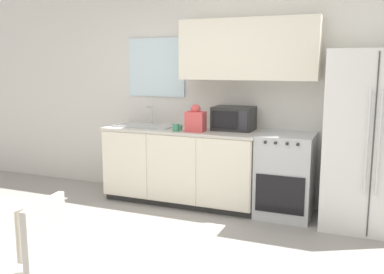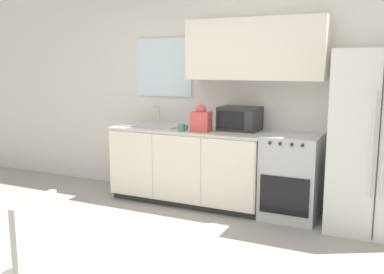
% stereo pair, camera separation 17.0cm
% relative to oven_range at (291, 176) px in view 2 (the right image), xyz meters
% --- Properties ---
extents(wall_back, '(12.00, 0.38, 2.70)m').
position_rel_oven_range_xyz_m(wall_back, '(-0.85, 0.31, 0.97)').
color(wall_back, silver).
rests_on(wall_back, ground_plane).
extents(kitchen_counter, '(1.86, 0.67, 0.90)m').
position_rel_oven_range_xyz_m(kitchen_counter, '(-1.22, -0.01, 0.00)').
color(kitchen_counter, '#333333').
rests_on(kitchen_counter, ground_plane).
extents(oven_range, '(0.59, 0.64, 0.91)m').
position_rel_oven_range_xyz_m(oven_range, '(0.00, 0.00, 0.00)').
color(oven_range, '#B7BABC').
rests_on(oven_range, ground_plane).
extents(refrigerator, '(0.91, 0.73, 1.79)m').
position_rel_oven_range_xyz_m(refrigerator, '(0.85, -0.04, 0.44)').
color(refrigerator, silver).
rests_on(refrigerator, ground_plane).
extents(kitchen_sink, '(0.72, 0.40, 0.24)m').
position_rel_oven_range_xyz_m(kitchen_sink, '(-1.72, -0.01, 0.46)').
color(kitchen_sink, '#B7BABC').
rests_on(kitchen_sink, kitchen_counter).
extents(microwave, '(0.46, 0.35, 0.27)m').
position_rel_oven_range_xyz_m(microwave, '(-0.63, 0.11, 0.58)').
color(microwave, '#282828').
rests_on(microwave, kitchen_counter).
extents(coffee_mug, '(0.11, 0.08, 0.08)m').
position_rel_oven_range_xyz_m(coffee_mug, '(-1.20, -0.23, 0.49)').
color(coffee_mug, '#3F8C66').
rests_on(coffee_mug, kitchen_counter).
extents(grocery_bag_0, '(0.22, 0.19, 0.31)m').
position_rel_oven_range_xyz_m(grocery_bag_0, '(-1.00, -0.16, 0.58)').
color(grocery_bag_0, '#D14C4C').
rests_on(grocery_bag_0, kitchen_counter).
extents(dining_chair_side, '(0.46, 0.46, 0.93)m').
position_rel_oven_range_xyz_m(dining_chair_side, '(-0.84, -2.90, 0.08)').
color(dining_chair_side, beige).
rests_on(dining_chair_side, ground_plane).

